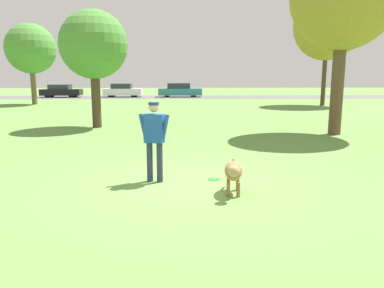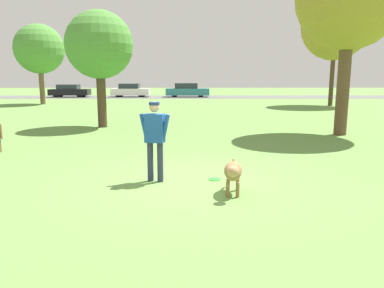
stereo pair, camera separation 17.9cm
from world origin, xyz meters
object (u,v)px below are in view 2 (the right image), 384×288
at_px(parked_car_black, 70,91).
at_px(parked_car_white, 131,90).
at_px(tree_far_left, 39,49).
at_px(person, 155,135).
at_px(frisbee, 214,179).
at_px(parked_car_teal, 187,90).
at_px(tree_far_right, 335,26).
at_px(tree_near_left, 99,46).
at_px(dog, 233,172).

relative_size(parked_car_black, parked_car_white, 1.02).
bearing_deg(tree_far_left, person, -63.94).
xyz_separation_m(frisbee, parked_car_teal, (-0.61, 31.38, 0.68)).
bearing_deg(tree_far_right, parked_car_black, 153.70).
relative_size(tree_near_left, tree_far_left, 0.81).
xyz_separation_m(person, parked_car_black, (-11.56, 31.47, -0.37)).
bearing_deg(person, tree_far_left, 129.66).
bearing_deg(parked_car_white, person, -79.67).
bearing_deg(tree_near_left, dog, -64.17).
height_order(tree_far_right, parked_car_teal, tree_far_right).
relative_size(person, tree_far_left, 0.28).
relative_size(person, dog, 1.54).
bearing_deg(parked_car_white, parked_car_black, -177.12).
xyz_separation_m(tree_near_left, parked_car_white, (-2.21, 23.07, -2.82)).
bearing_deg(dog, tree_far_left, -144.24).
bearing_deg(parked_car_teal, parked_car_white, 179.09).
xyz_separation_m(frisbee, tree_near_left, (-4.34, 8.51, 3.49)).
distance_m(tree_near_left, tree_far_left, 15.37).
xyz_separation_m(tree_far_right, tree_near_left, (-14.46, -11.51, -2.22)).
height_order(person, tree_far_left, tree_far_left).
height_order(tree_near_left, parked_car_black, tree_near_left).
bearing_deg(tree_far_right, parked_car_white, 145.25).
distance_m(person, parked_car_black, 33.53).
height_order(person, parked_car_black, person).
xyz_separation_m(tree_far_left, parked_car_teal, (11.40, 9.56, -3.53)).
relative_size(dog, parked_car_teal, 0.25).
bearing_deg(person, parked_car_teal, 102.37).
height_order(tree_far_right, parked_car_black, tree_far_right).
distance_m(dog, tree_near_left, 11.04).
bearing_deg(tree_near_left, tree_far_right, 38.52).
relative_size(dog, parked_car_white, 0.28).
xyz_separation_m(tree_far_left, parked_car_white, (5.46, 9.76, -3.54)).
relative_size(tree_far_left, parked_car_black, 1.52).
xyz_separation_m(dog, parked_car_black, (-13.12, 32.40, 0.20)).
distance_m(person, tree_near_left, 9.48).
bearing_deg(frisbee, dog, -75.10).
relative_size(tree_far_left, parked_car_teal, 1.36).
height_order(person, dog, person).
xyz_separation_m(parked_car_black, parked_car_teal, (12.24, 0.02, 0.05)).
height_order(tree_near_left, parked_car_white, tree_near_left).
distance_m(dog, tree_far_right, 23.83).
height_order(tree_far_left, parked_car_black, tree_far_left).
relative_size(frisbee, tree_near_left, 0.05).
height_order(frisbee, tree_near_left, tree_near_left).
bearing_deg(parked_car_white, frisbee, -77.38).
distance_m(tree_far_right, tree_far_left, 22.24).
xyz_separation_m(person, tree_far_left, (-10.72, 21.93, 3.21)).
xyz_separation_m(parked_car_black, parked_car_white, (6.29, 0.22, 0.03)).
relative_size(person, tree_far_right, 0.21).
bearing_deg(tree_far_right, frisbee, -116.80).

